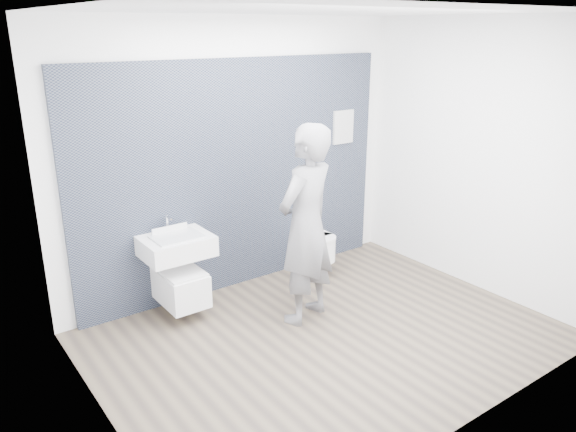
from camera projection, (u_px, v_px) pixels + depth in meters
ground at (327, 337)px, 5.12m from camera, size 4.00×4.00×0.00m
room_shell at (331, 149)px, 4.56m from camera, size 4.00×4.00×4.00m
tile_wall at (242, 281)px, 6.25m from camera, size 3.60×0.06×2.40m
washbasin at (177, 245)px, 5.32m from camera, size 0.64×0.48×0.48m
toilet_square at (180, 284)px, 5.43m from camera, size 0.38×0.55×0.74m
toilet_rounded at (316, 246)px, 6.37m from camera, size 0.31×0.54×0.29m
info_placard at (339, 254)px, 6.99m from camera, size 0.29×0.03×0.38m
visitor at (306, 225)px, 5.17m from camera, size 0.80×0.64×1.89m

